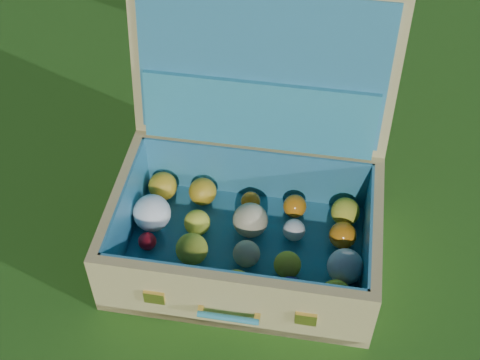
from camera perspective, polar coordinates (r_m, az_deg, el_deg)
ground at (r=1.64m, az=-3.00°, el=-5.00°), size 60.00×60.00×0.00m
suitcase at (r=1.53m, az=0.91°, el=-0.47°), size 0.72×0.66×0.58m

